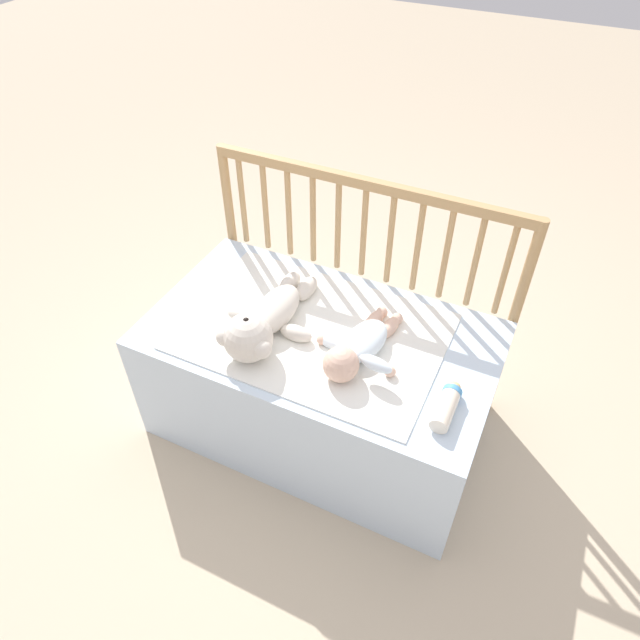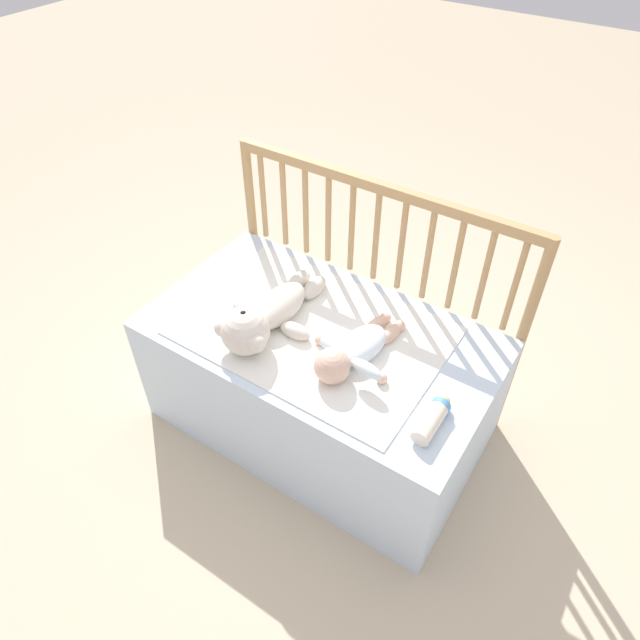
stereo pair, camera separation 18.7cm
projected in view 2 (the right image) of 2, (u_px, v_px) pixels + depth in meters
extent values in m
plane|color=#C6B293|center=(320.00, 421.00, 2.24)|extent=(12.00, 12.00, 0.00)
cube|color=silver|center=(320.00, 380.00, 2.08)|extent=(1.18, 0.67, 0.48)
cylinder|color=tan|center=(254.00, 239.00, 2.39)|extent=(0.04, 0.04, 0.88)
cylinder|color=tan|center=(519.00, 345.00, 1.93)|extent=(0.04, 0.04, 0.88)
cube|color=tan|center=(380.00, 187.00, 1.88)|extent=(1.14, 0.03, 0.04)
cylinder|color=tan|center=(263.00, 197.00, 2.21)|extent=(0.02, 0.02, 0.36)
cylinder|color=tan|center=(284.00, 204.00, 2.17)|extent=(0.02, 0.02, 0.36)
cylinder|color=tan|center=(306.00, 212.00, 2.13)|extent=(0.02, 0.02, 0.36)
cylinder|color=tan|center=(328.00, 220.00, 2.09)|extent=(0.02, 0.02, 0.36)
cylinder|color=tan|center=(352.00, 228.00, 2.05)|extent=(0.02, 0.02, 0.36)
cylinder|color=tan|center=(376.00, 237.00, 2.01)|extent=(0.02, 0.02, 0.36)
cylinder|color=tan|center=(402.00, 246.00, 1.97)|extent=(0.02, 0.02, 0.36)
cylinder|color=tan|center=(428.00, 256.00, 1.93)|extent=(0.02, 0.02, 0.36)
cylinder|color=tan|center=(456.00, 266.00, 1.89)|extent=(0.02, 0.02, 0.36)
cylinder|color=tan|center=(484.00, 276.00, 1.85)|extent=(0.02, 0.02, 0.36)
cylinder|color=tan|center=(515.00, 287.00, 1.81)|extent=(0.02, 0.02, 0.36)
cube|color=white|center=(313.00, 331.00, 1.92)|extent=(0.86, 0.59, 0.01)
ellipsoid|color=silver|center=(280.00, 305.00, 1.94)|extent=(0.13, 0.25, 0.10)
sphere|color=silver|center=(245.00, 331.00, 1.80)|extent=(0.16, 0.16, 0.16)
sphere|color=tan|center=(244.00, 321.00, 1.77)|extent=(0.07, 0.07, 0.07)
sphere|color=black|center=(243.00, 314.00, 1.76)|extent=(0.02, 0.02, 0.02)
sphere|color=silver|center=(256.00, 343.00, 1.76)|extent=(0.06, 0.06, 0.06)
sphere|color=silver|center=(224.00, 328.00, 1.81)|extent=(0.06, 0.06, 0.06)
ellipsoid|color=silver|center=(295.00, 331.00, 1.88)|extent=(0.11, 0.06, 0.05)
ellipsoid|color=silver|center=(246.00, 309.00, 1.96)|extent=(0.11, 0.06, 0.05)
ellipsoid|color=silver|center=(314.00, 288.00, 2.04)|extent=(0.06, 0.13, 0.06)
ellipsoid|color=silver|center=(299.00, 281.00, 2.07)|extent=(0.06, 0.13, 0.06)
ellipsoid|color=white|center=(361.00, 345.00, 1.82)|extent=(0.15, 0.22, 0.08)
sphere|color=beige|center=(332.00, 366.00, 1.73)|extent=(0.11, 0.11, 0.11)
ellipsoid|color=white|center=(366.00, 369.00, 1.70)|extent=(0.12, 0.06, 0.04)
ellipsoid|color=white|center=(329.00, 344.00, 1.84)|extent=(0.12, 0.06, 0.04)
sphere|color=beige|center=(382.00, 378.00, 1.74)|extent=(0.04, 0.04, 0.04)
sphere|color=beige|center=(320.00, 340.00, 1.86)|extent=(0.04, 0.04, 0.04)
ellipsoid|color=beige|center=(390.00, 334.00, 1.87)|extent=(0.06, 0.12, 0.05)
ellipsoid|color=beige|center=(375.00, 326.00, 1.90)|extent=(0.06, 0.12, 0.05)
sphere|color=beige|center=(399.00, 326.00, 1.91)|extent=(0.04, 0.04, 0.04)
sphere|color=beige|center=(385.00, 318.00, 1.93)|extent=(0.04, 0.04, 0.04)
cylinder|color=#F4E5CC|center=(430.00, 422.00, 1.61)|extent=(0.06, 0.14, 0.06)
cylinder|color=#4C99D8|center=(441.00, 406.00, 1.65)|extent=(0.06, 0.02, 0.06)
sphere|color=#EAC67F|center=(443.00, 402.00, 1.66)|extent=(0.04, 0.04, 0.04)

